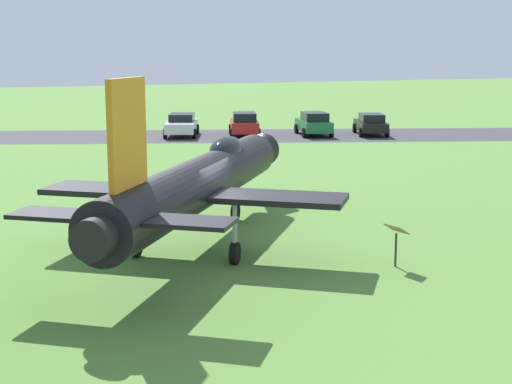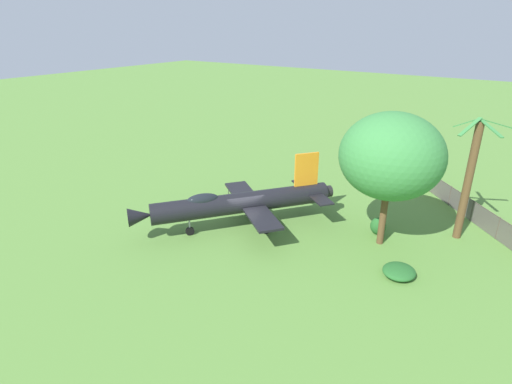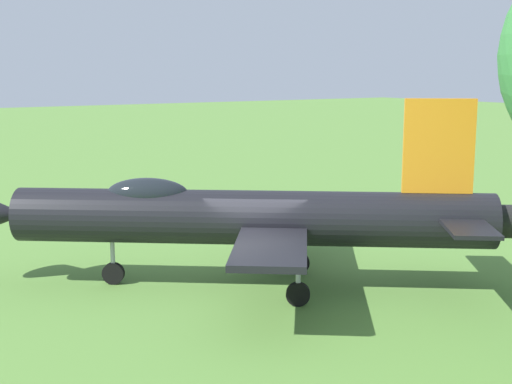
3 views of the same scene
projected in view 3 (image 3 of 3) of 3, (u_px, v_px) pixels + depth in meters
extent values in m
plane|color=#568438|center=(252.00, 287.00, 18.62)|extent=(200.00, 200.00, 0.00)
cylinder|color=black|center=(252.00, 218.00, 18.29)|extent=(8.84, 10.93, 1.45)
cylinder|color=black|center=(505.00, 221.00, 17.83)|extent=(1.06, 1.01, 0.87)
ellipsoid|color=black|center=(148.00, 193.00, 18.38)|extent=(2.05, 2.29, 0.84)
cube|color=orange|center=(439.00, 146.00, 17.62)|extent=(1.20, 1.51, 2.43)
cube|color=black|center=(271.00, 248.00, 15.83)|extent=(3.83, 3.48, 0.16)
cube|color=black|center=(279.00, 207.00, 20.73)|extent=(3.83, 3.48, 0.16)
cube|color=black|center=(470.00, 229.00, 16.29)|extent=(2.10, 1.97, 0.10)
cube|color=black|center=(443.00, 203.00, 19.49)|extent=(2.10, 1.97, 0.10)
cylinder|color=#A5A8AD|center=(112.00, 247.00, 18.71)|extent=(0.12, 0.12, 1.47)
cylinder|color=black|center=(113.00, 273.00, 18.84)|extent=(0.51, 0.59, 0.60)
cylinder|color=#A5A8AD|center=(298.00, 265.00, 16.95)|extent=(0.12, 0.12, 1.47)
cylinder|color=black|center=(298.00, 294.00, 17.08)|extent=(0.51, 0.59, 0.60)
cylinder|color=#A5A8AD|center=(299.00, 238.00, 19.75)|extent=(0.12, 0.12, 1.47)
cylinder|color=black|center=(299.00, 263.00, 19.88)|extent=(0.51, 0.59, 0.60)
cylinder|color=#333333|center=(276.00, 225.00, 24.03)|extent=(0.06, 0.06, 0.90)
cube|color=olive|center=(276.00, 209.00, 23.93)|extent=(0.51, 0.67, 0.25)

